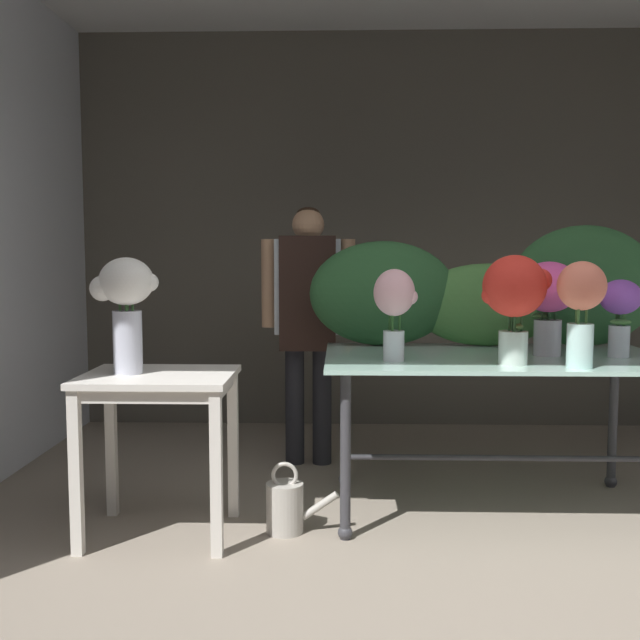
% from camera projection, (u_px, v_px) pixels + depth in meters
% --- Properties ---
extents(ground_plane, '(7.81, 7.81, 0.00)m').
position_uv_depth(ground_plane, '(409.00, 496.00, 4.09)').
color(ground_plane, gray).
extents(wall_back, '(4.87, 0.12, 3.00)m').
position_uv_depth(wall_back, '(390.00, 232.00, 5.71)').
color(wall_back, '#5B564C').
rests_on(wall_back, ground).
extents(display_table_glass, '(1.73, 1.02, 0.82)m').
position_uv_depth(display_table_glass, '(494.00, 379.00, 3.80)').
color(display_table_glass, '#AAD6C7').
rests_on(display_table_glass, ground).
extents(side_table_white, '(0.70, 0.59, 0.78)m').
position_uv_depth(side_table_white, '(159.00, 397.00, 3.48)').
color(side_table_white, silver).
rests_on(side_table_white, ground).
extents(florist, '(0.59, 0.24, 1.62)m').
position_uv_depth(florist, '(308.00, 307.00, 4.63)').
color(florist, '#232328').
rests_on(florist, ground).
extents(foliage_backdrop, '(1.96, 0.27, 0.68)m').
position_uv_depth(foliage_backdrop, '(487.00, 293.00, 4.15)').
color(foliage_backdrop, '#28562D').
rests_on(foliage_backdrop, display_table_glass).
extents(vase_fuchsia_peonies, '(0.31, 0.31, 0.48)m').
position_uv_depth(vase_fuchsia_peonies, '(548.00, 296.00, 3.77)').
color(vase_fuchsia_peonies, silver).
rests_on(vase_fuchsia_peonies, display_table_glass).
extents(vase_coral_snapdragons, '(0.22, 0.22, 0.49)m').
position_uv_depth(vase_coral_snapdragons, '(581.00, 303.00, 3.36)').
color(vase_coral_snapdragons, silver).
rests_on(vase_coral_snapdragons, display_table_glass).
extents(vase_violet_stock, '(0.21, 0.21, 0.39)m').
position_uv_depth(vase_violet_stock, '(620.00, 308.00, 3.72)').
color(vase_violet_stock, silver).
rests_on(vase_violet_stock, display_table_glass).
extents(vase_blush_lilies, '(0.21, 0.20, 0.45)m').
position_uv_depth(vase_blush_lilies, '(395.00, 303.00, 3.58)').
color(vase_blush_lilies, silver).
rests_on(vase_blush_lilies, display_table_glass).
extents(vase_scarlet_carnations, '(0.33, 0.30, 0.52)m').
position_uv_depth(vase_scarlet_carnations, '(515.00, 295.00, 3.46)').
color(vase_scarlet_carnations, silver).
rests_on(vase_scarlet_carnations, display_table_glass).
extents(vase_white_roses_tall, '(0.31, 0.25, 0.54)m').
position_uv_depth(vase_white_roses_tall, '(126.00, 303.00, 3.44)').
color(vase_white_roses_tall, silver).
rests_on(vase_white_roses_tall, side_table_white).
extents(watering_can, '(0.35, 0.18, 0.34)m').
position_uv_depth(watering_can, '(286.00, 506.00, 3.55)').
color(watering_can, '#B7B2A8').
rests_on(watering_can, ground).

